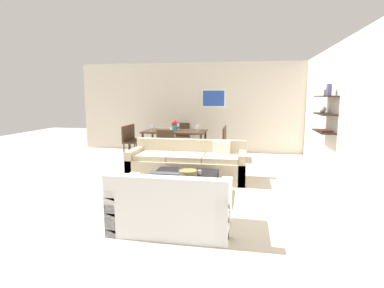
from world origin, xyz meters
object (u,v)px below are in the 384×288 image
at_px(dining_table, 175,133).
at_px(dining_chair_right_far, 221,139).
at_px(wine_glass_right_near, 197,127).
at_px(sofa_beige, 188,165).
at_px(loveseat_white, 172,207).
at_px(dining_chair_head, 182,135).
at_px(wine_glass_foot, 171,129).
at_px(wine_glass_left_near, 151,127).
at_px(dining_chair_right_near, 219,142).
at_px(centerpiece_vase, 174,125).
at_px(wine_glass_left_far, 154,126).
at_px(coffee_table, 184,185).
at_px(dining_chair_left_near, 129,139).
at_px(wine_glass_head, 178,125).
at_px(dining_chair_foot, 167,144).
at_px(dining_chair_left_far, 135,137).
at_px(decorative_bowl, 188,172).
at_px(wine_glass_right_far, 199,126).
at_px(candle_jar, 200,172).

xyz_separation_m(dining_table, dining_chair_right_far, (1.26, 0.22, -0.18)).
bearing_deg(wine_glass_right_near, sofa_beige, -86.27).
relative_size(loveseat_white, dining_chair_head, 1.69).
bearing_deg(wine_glass_foot, loveseat_white, -75.70).
distance_m(dining_chair_right_far, wine_glass_left_near, 1.97).
bearing_deg(wine_glass_foot, dining_chair_right_near, 9.46).
bearing_deg(centerpiece_vase, wine_glass_left_near, -165.56).
bearing_deg(wine_glass_left_far, coffee_table, -64.89).
bearing_deg(wine_glass_left_far, dining_chair_left_near, -150.88).
relative_size(dining_chair_head, wine_glass_head, 5.33).
xyz_separation_m(dining_chair_foot, wine_glass_left_near, (-0.65, 0.78, 0.36)).
relative_size(wine_glass_foot, wine_glass_left_near, 0.90).
bearing_deg(dining_chair_head, loveseat_white, -79.12).
relative_size(sofa_beige, wine_glass_head, 14.49).
relative_size(dining_chair_left_far, wine_glass_right_near, 5.21).
xyz_separation_m(dining_chair_right_far, centerpiece_vase, (-1.29, -0.18, 0.40)).
bearing_deg(wine_glass_foot, wine_glass_left_far, 139.43).
height_order(loveseat_white, wine_glass_head, wine_glass_head).
height_order(decorative_bowl, wine_glass_right_near, wine_glass_right_near).
height_order(loveseat_white, wine_glass_right_far, wine_glass_right_far).
relative_size(dining_chair_left_far, wine_glass_right_far, 5.04).
bearing_deg(wine_glass_right_far, dining_chair_head, 129.73).
bearing_deg(coffee_table, wine_glass_head, 104.18).
relative_size(dining_chair_left_near, centerpiece_vase, 3.01).
xyz_separation_m(decorative_bowl, wine_glass_right_far, (-0.35, 3.35, 0.45)).
bearing_deg(dining_chair_foot, dining_chair_right_far, 41.60).
xyz_separation_m(candle_jar, centerpiece_vase, (-1.22, 3.20, 0.48)).
xyz_separation_m(candle_jar, wine_glass_foot, (-1.19, 2.73, 0.43)).
bearing_deg(coffee_table, centerpiece_vase, 106.34).
bearing_deg(wine_glass_head, wine_glass_left_near, -139.43).
xyz_separation_m(dining_table, wine_glass_right_far, (0.65, 0.12, 0.19)).
bearing_deg(decorative_bowl, candle_jar, 18.61).
bearing_deg(dining_chair_left_far, candle_jar, -54.12).
height_order(candle_jar, centerpiece_vase, centerpiece_vase).
height_order(dining_chair_head, wine_glass_right_near, wine_glass_right_near).
distance_m(coffee_table, dining_chair_left_near, 3.73).
bearing_deg(candle_jar, dining_chair_right_far, 88.79).
xyz_separation_m(dining_chair_left_far, wine_glass_left_near, (0.61, -0.34, 0.36)).
bearing_deg(dining_chair_left_far, coffee_table, -57.65).
distance_m(wine_glass_right_far, wine_glass_left_near, 1.31).
bearing_deg(sofa_beige, dining_table, 110.34).
bearing_deg(dining_chair_left_near, centerpiece_vase, 11.84).
bearing_deg(dining_chair_left_far, dining_chair_right_near, -9.95).
relative_size(loveseat_white, wine_glass_head, 9.00).
height_order(dining_chair_head, wine_glass_left_near, wine_glass_left_near).
distance_m(dining_chair_head, wine_glass_left_near, 1.26).
distance_m(loveseat_white, dining_chair_right_far, 4.74).
xyz_separation_m(dining_table, dining_chair_head, (0.00, 0.90, -0.18)).
xyz_separation_m(decorative_bowl, wine_glass_head, (-1.00, 3.66, 0.44)).
height_order(dining_chair_foot, centerpiece_vase, centerpiece_vase).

